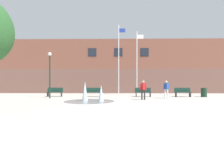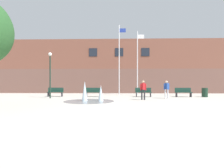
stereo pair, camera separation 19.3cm
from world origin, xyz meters
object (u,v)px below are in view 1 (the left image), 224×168
at_px(park_bench_under_right_flagpole, 143,92).
at_px(park_bench_near_trashcan, 183,92).
at_px(park_bench_left_of_flagpoles, 55,92).
at_px(adult_watching, 143,89).
at_px(adult_near_bench, 166,88).
at_px(park_bench_under_left_flagpole, 93,92).
at_px(lamp_post_left_lane, 50,69).
at_px(flagpole_left, 119,58).
at_px(flagpole_right, 137,61).
at_px(trash_can, 204,92).

height_order(park_bench_under_right_flagpole, park_bench_near_trashcan, same).
distance_m(park_bench_left_of_flagpoles, adult_watching, 9.11).
bearing_deg(adult_near_bench, park_bench_under_left_flagpole, 43.67).
xyz_separation_m(park_bench_near_trashcan, lamp_post_left_lane, (-12.73, -1.78, 2.23)).
distance_m(flagpole_left, flagpole_right, 2.11).
bearing_deg(park_bench_near_trashcan, flagpole_right, 150.93).
bearing_deg(trash_can, park_bench_left_of_flagpoles, 179.01).
distance_m(adult_watching, lamp_post_left_lane, 8.57).
distance_m(park_bench_under_left_flagpole, lamp_post_left_lane, 4.68).
xyz_separation_m(park_bench_under_left_flagpole, adult_watching, (4.50, -3.02, 0.45)).
xyz_separation_m(park_bench_near_trashcan, adult_watching, (-4.46, -3.15, 0.45)).
height_order(adult_near_bench, flagpole_left, flagpole_left).
distance_m(park_bench_under_left_flagpole, park_bench_near_trashcan, 8.96).
height_order(adult_watching, flagpole_right, flagpole_right).
relative_size(park_bench_under_left_flagpole, flagpole_left, 0.20).
bearing_deg(lamp_post_left_lane, park_bench_under_left_flagpole, 23.63).
relative_size(adult_watching, lamp_post_left_lane, 0.38).
relative_size(park_bench_left_of_flagpoles, flagpole_left, 0.20).
bearing_deg(flagpole_left, park_bench_under_left_flagpole, -136.50).
distance_m(park_bench_left_of_flagpoles, flagpole_left, 7.92).
relative_size(park_bench_under_left_flagpole, park_bench_near_trashcan, 1.00).
distance_m(flagpole_left, trash_can, 9.53).
distance_m(park_bench_left_of_flagpoles, trash_can, 14.99).
bearing_deg(park_bench_under_right_flagpole, adult_watching, -98.89).
xyz_separation_m(adult_watching, flagpole_right, (0.20, 5.52, 2.95)).
bearing_deg(lamp_post_left_lane, flagpole_right, 26.04).
xyz_separation_m(flagpole_right, trash_can, (6.31, -2.48, -3.43)).
xyz_separation_m(park_bench_under_left_flagpole, park_bench_near_trashcan, (8.96, 0.13, 0.00)).
distance_m(flagpole_left, lamp_post_left_lane, 7.77).
bearing_deg(adult_watching, park_bench_near_trashcan, 109.34).
distance_m(adult_near_bench, trash_can, 4.64).
distance_m(park_bench_near_trashcan, flagpole_right, 5.94).
distance_m(adult_near_bench, flagpole_left, 6.81).
xyz_separation_m(park_bench_left_of_flagpoles, trash_can, (14.99, -0.26, -0.03)).
xyz_separation_m(park_bench_under_left_flagpole, flagpole_left, (2.63, 2.49, 3.77)).
height_order(park_bench_left_of_flagpoles, park_bench_near_trashcan, same).
relative_size(park_bench_left_of_flagpoles, lamp_post_left_lane, 0.38).
bearing_deg(park_bench_left_of_flagpoles, flagpole_right, 14.32).
distance_m(park_bench_near_trashcan, adult_near_bench, 2.95).
bearing_deg(flagpole_right, trash_can, -21.43).
distance_m(park_bench_under_right_flagpole, trash_can, 6.02).
bearing_deg(flagpole_left, lamp_post_left_lane, -147.08).
distance_m(park_bench_near_trashcan, trash_can, 2.05).
distance_m(park_bench_under_left_flagpole, flagpole_left, 5.23).
bearing_deg(lamp_post_left_lane, adult_near_bench, -0.74).
bearing_deg(lamp_post_left_lane, adult_watching, -9.44).
relative_size(lamp_post_left_lane, trash_can, 4.64).
bearing_deg(trash_can, park_bench_under_right_flagpole, 179.34).
bearing_deg(park_bench_left_of_flagpoles, park_bench_under_right_flagpole, -1.21).
bearing_deg(lamp_post_left_lane, park_bench_left_of_flagpoles, 96.07).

